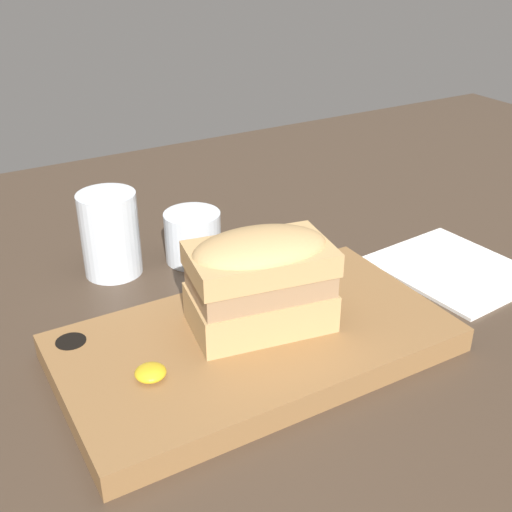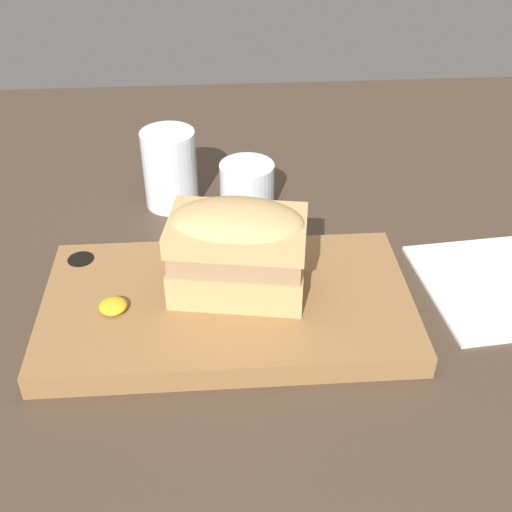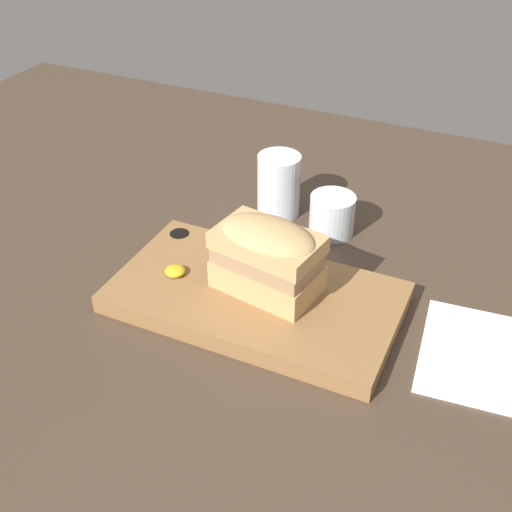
{
  "view_description": "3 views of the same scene",
  "coord_description": "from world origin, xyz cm",
  "px_view_note": "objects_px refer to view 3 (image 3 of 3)",
  "views": [
    {
      "loc": [
        -29.59,
        -45.73,
        39.54
      ],
      "look_at": [
        -1.67,
        2.56,
        10.02
      ],
      "focal_mm": 45.0,
      "sensor_mm": 36.0,
      "label": 1
    },
    {
      "loc": [
        -4.93,
        -51.67,
        45.66
      ],
      "look_at": [
        -1.38,
        -0.83,
        8.56
      ],
      "focal_mm": 45.0,
      "sensor_mm": 36.0,
      "label": 2
    },
    {
      "loc": [
        22.89,
        -60.87,
        56.45
      ],
      "look_at": [
        -5.15,
        0.01,
        8.45
      ],
      "focal_mm": 45.0,
      "sensor_mm": 36.0,
      "label": 3
    }
  ],
  "objects_px": {
    "wine_glass": "(332,217)",
    "sandwich": "(267,255)",
    "serving_board": "(255,297)",
    "napkin": "(484,357)",
    "water_glass": "(279,189)"
  },
  "relations": [
    {
      "from": "wine_glass",
      "to": "sandwich",
      "type": "bearing_deg",
      "value": -95.9
    },
    {
      "from": "serving_board",
      "to": "napkin",
      "type": "distance_m",
      "value": 0.29
    },
    {
      "from": "sandwich",
      "to": "napkin",
      "type": "relative_size",
      "value": 0.79
    },
    {
      "from": "serving_board",
      "to": "sandwich",
      "type": "bearing_deg",
      "value": 39.27
    },
    {
      "from": "sandwich",
      "to": "wine_glass",
      "type": "height_order",
      "value": "sandwich"
    },
    {
      "from": "napkin",
      "to": "serving_board",
      "type": "bearing_deg",
      "value": -175.23
    },
    {
      "from": "serving_board",
      "to": "wine_glass",
      "type": "bearing_deg",
      "value": 81.02
    },
    {
      "from": "serving_board",
      "to": "water_glass",
      "type": "distance_m",
      "value": 0.24
    },
    {
      "from": "water_glass",
      "to": "napkin",
      "type": "height_order",
      "value": "water_glass"
    },
    {
      "from": "sandwich",
      "to": "water_glass",
      "type": "bearing_deg",
      "value": 109.36
    },
    {
      "from": "serving_board",
      "to": "sandwich",
      "type": "xyz_separation_m",
      "value": [
        0.01,
        0.01,
        0.07
      ]
    },
    {
      "from": "serving_board",
      "to": "water_glass",
      "type": "relative_size",
      "value": 3.69
    },
    {
      "from": "wine_glass",
      "to": "serving_board",
      "type": "bearing_deg",
      "value": -98.98
    },
    {
      "from": "sandwich",
      "to": "napkin",
      "type": "xyz_separation_m",
      "value": [
        0.28,
        0.01,
        -0.08
      ]
    },
    {
      "from": "napkin",
      "to": "water_glass",
      "type": "bearing_deg",
      "value": 150.32
    }
  ]
}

